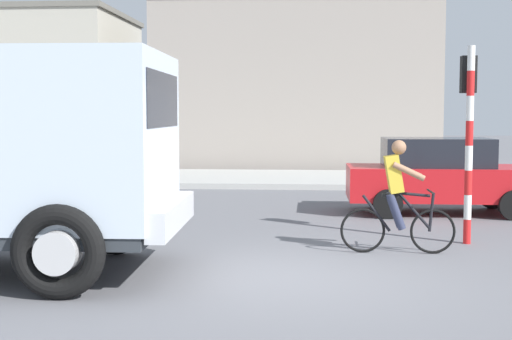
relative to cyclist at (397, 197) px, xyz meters
The scene contains 8 objects.
ground_plane 2.54m from the cyclist, 130.05° to the right, with size 120.00×120.00×0.00m, color slate.
sidewalk_far 11.32m from the cyclist, 97.83° to the left, with size 80.00×5.00×0.16m, color #ADADA8.
cyclist is the anchor object (origin of this frame).
traffic_light_pole 1.98m from the cyclist, 37.85° to the left, with size 0.24×0.43×3.20m.
car_red_near 4.61m from the cyclist, 71.90° to the left, with size 4.00×1.89×1.60m.
pedestrian_near_kerb 7.94m from the cyclist, 131.81° to the left, with size 0.34×0.22×1.62m.
building_corner_left 23.05m from the cyclist, 128.27° to the left, with size 10.33×6.76×6.22m.
building_mid_block 17.65m from the cyclist, 96.48° to the left, with size 10.63×6.62×6.39m.
Camera 1 is at (0.26, -8.83, 2.12)m, focal length 49.23 mm.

